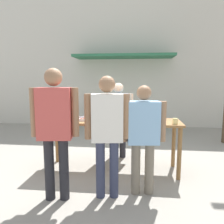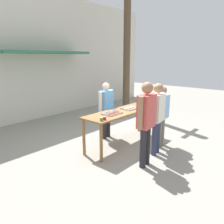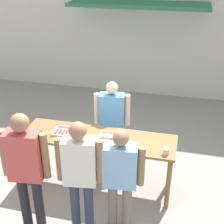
{
  "view_description": "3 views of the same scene",
  "coord_description": "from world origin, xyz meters",
  "px_view_note": "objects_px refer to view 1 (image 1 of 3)",
  "views": [
    {
      "loc": [
        0.42,
        -3.79,
        1.62
      ],
      "look_at": [
        0.0,
        0.0,
        1.07
      ],
      "focal_mm": 35.0,
      "sensor_mm": 36.0,
      "label": 1
    },
    {
      "loc": [
        -4.29,
        -3.35,
        2.25
      ],
      "look_at": [
        -0.48,
        -0.02,
        0.97
      ],
      "focal_mm": 35.0,
      "sensor_mm": 36.0,
      "label": 2
    },
    {
      "loc": [
        1.19,
        -3.93,
        3.45
      ],
      "look_at": [
        0.06,
        0.67,
        1.02
      ],
      "focal_mm": 50.0,
      "sensor_mm": 36.0,
      "label": 3
    }
  ],
  "objects_px": {
    "food_tray_sausages": "(85,119)",
    "beer_cup": "(175,121)",
    "condiment_jar_mustard": "(49,119)",
    "condiment_jar_ketchup": "(55,119)",
    "person_customer_with_cup": "(143,131)",
    "person_customer_waiting_in_line": "(107,127)",
    "person_customer_holding_hotdog": "(55,123)",
    "food_tray_buns": "(124,119)",
    "person_server_behind_table": "(118,114)"
  },
  "relations": [
    {
      "from": "condiment_jar_mustard",
      "to": "condiment_jar_ketchup",
      "type": "distance_m",
      "value": 0.1
    },
    {
      "from": "condiment_jar_mustard",
      "to": "person_customer_holding_hotdog",
      "type": "height_order",
      "value": "person_customer_holding_hotdog"
    },
    {
      "from": "beer_cup",
      "to": "person_customer_waiting_in_line",
      "type": "relative_size",
      "value": 0.06
    },
    {
      "from": "person_customer_with_cup",
      "to": "person_customer_waiting_in_line",
      "type": "relative_size",
      "value": 0.93
    },
    {
      "from": "beer_cup",
      "to": "condiment_jar_mustard",
      "type": "bearing_deg",
      "value": -179.82
    },
    {
      "from": "person_customer_holding_hotdog",
      "to": "condiment_jar_ketchup",
      "type": "bearing_deg",
      "value": -76.58
    },
    {
      "from": "condiment_jar_mustard",
      "to": "person_server_behind_table",
      "type": "relative_size",
      "value": 0.05
    },
    {
      "from": "food_tray_sausages",
      "to": "condiment_jar_mustard",
      "type": "height_order",
      "value": "condiment_jar_mustard"
    },
    {
      "from": "food_tray_sausages",
      "to": "person_customer_waiting_in_line",
      "type": "bearing_deg",
      "value": -60.69
    },
    {
      "from": "condiment_jar_mustard",
      "to": "beer_cup",
      "type": "xyz_separation_m",
      "value": [
        2.12,
        0.01,
        0.01
      ]
    },
    {
      "from": "person_customer_waiting_in_line",
      "to": "condiment_jar_mustard",
      "type": "bearing_deg",
      "value": -41.63
    },
    {
      "from": "condiment_jar_mustard",
      "to": "beer_cup",
      "type": "height_order",
      "value": "beer_cup"
    },
    {
      "from": "person_customer_waiting_in_line",
      "to": "food_tray_sausages",
      "type": "bearing_deg",
      "value": -69.3
    },
    {
      "from": "beer_cup",
      "to": "person_customer_holding_hotdog",
      "type": "distance_m",
      "value": 1.9
    },
    {
      "from": "condiment_jar_mustard",
      "to": "person_server_behind_table",
      "type": "bearing_deg",
      "value": 38.77
    },
    {
      "from": "food_tray_sausages",
      "to": "condiment_jar_mustard",
      "type": "xyz_separation_m",
      "value": [
        -0.58,
        -0.21,
        0.02
      ]
    },
    {
      "from": "food_tray_sausages",
      "to": "person_customer_with_cup",
      "type": "distance_m",
      "value": 1.27
    },
    {
      "from": "person_customer_with_cup",
      "to": "beer_cup",
      "type": "bearing_deg",
      "value": -138.94
    },
    {
      "from": "person_customer_waiting_in_line",
      "to": "beer_cup",
      "type": "bearing_deg",
      "value": -153.31
    },
    {
      "from": "person_customer_with_cup",
      "to": "person_customer_waiting_in_line",
      "type": "bearing_deg",
      "value": 10.67
    },
    {
      "from": "person_customer_holding_hotdog",
      "to": "person_server_behind_table",
      "type": "bearing_deg",
      "value": -119.25
    },
    {
      "from": "food_tray_sausages",
      "to": "food_tray_buns",
      "type": "relative_size",
      "value": 1.16
    },
    {
      "from": "food_tray_sausages",
      "to": "beer_cup",
      "type": "height_order",
      "value": "beer_cup"
    },
    {
      "from": "person_customer_holding_hotdog",
      "to": "person_customer_waiting_in_line",
      "type": "distance_m",
      "value": 0.69
    },
    {
      "from": "person_customer_with_cup",
      "to": "food_tray_sausages",
      "type": "bearing_deg",
      "value": -43.82
    },
    {
      "from": "food_tray_buns",
      "to": "beer_cup",
      "type": "height_order",
      "value": "beer_cup"
    },
    {
      "from": "beer_cup",
      "to": "person_server_behind_table",
      "type": "height_order",
      "value": "person_server_behind_table"
    },
    {
      "from": "food_tray_sausages",
      "to": "beer_cup",
      "type": "bearing_deg",
      "value": -7.54
    },
    {
      "from": "beer_cup",
      "to": "person_customer_with_cup",
      "type": "relative_size",
      "value": 0.06
    },
    {
      "from": "beer_cup",
      "to": "person_customer_holding_hotdog",
      "type": "height_order",
      "value": "person_customer_holding_hotdog"
    },
    {
      "from": "condiment_jar_ketchup",
      "to": "beer_cup",
      "type": "height_order",
      "value": "beer_cup"
    },
    {
      "from": "person_customer_with_cup",
      "to": "condiment_jar_mustard",
      "type": "bearing_deg",
      "value": -25.82
    },
    {
      "from": "food_tray_sausages",
      "to": "person_server_behind_table",
      "type": "relative_size",
      "value": 0.3
    },
    {
      "from": "food_tray_sausages",
      "to": "food_tray_buns",
      "type": "distance_m",
      "value": 0.7
    },
    {
      "from": "person_server_behind_table",
      "to": "person_customer_with_cup",
      "type": "xyz_separation_m",
      "value": [
        0.47,
        -1.47,
        -0.01
      ]
    },
    {
      "from": "person_server_behind_table",
      "to": "person_customer_holding_hotdog",
      "type": "bearing_deg",
      "value": -120.24
    },
    {
      "from": "condiment_jar_ketchup",
      "to": "person_customer_holding_hotdog",
      "type": "relative_size",
      "value": 0.04
    },
    {
      "from": "food_tray_sausages",
      "to": "condiment_jar_mustard",
      "type": "bearing_deg",
      "value": -160.11
    },
    {
      "from": "condiment_jar_mustard",
      "to": "food_tray_sausages",
      "type": "bearing_deg",
      "value": 19.89
    },
    {
      "from": "person_customer_holding_hotdog",
      "to": "condiment_jar_mustard",
      "type": "bearing_deg",
      "value": -70.87
    },
    {
      "from": "food_tray_buns",
      "to": "person_customer_with_cup",
      "type": "height_order",
      "value": "person_customer_with_cup"
    },
    {
      "from": "person_server_behind_table",
      "to": "beer_cup",
      "type": "bearing_deg",
      "value": -50.36
    },
    {
      "from": "beer_cup",
      "to": "person_customer_holding_hotdog",
      "type": "xyz_separation_m",
      "value": [
        -1.69,
        -0.85,
        0.09
      ]
    },
    {
      "from": "condiment_jar_mustard",
      "to": "person_customer_holding_hotdog",
      "type": "xyz_separation_m",
      "value": [
        0.43,
        -0.85,
        0.1
      ]
    },
    {
      "from": "food_tray_sausages",
      "to": "beer_cup",
      "type": "distance_m",
      "value": 1.55
    },
    {
      "from": "food_tray_sausages",
      "to": "person_server_behind_table",
      "type": "distance_m",
      "value": 0.88
    },
    {
      "from": "person_customer_holding_hotdog",
      "to": "person_customer_with_cup",
      "type": "xyz_separation_m",
      "value": [
        1.16,
        0.28,
        -0.14
      ]
    },
    {
      "from": "condiment_jar_mustard",
      "to": "person_customer_with_cup",
      "type": "xyz_separation_m",
      "value": [
        1.59,
        -0.57,
        -0.04
      ]
    },
    {
      "from": "food_tray_buns",
      "to": "person_customer_holding_hotdog",
      "type": "xyz_separation_m",
      "value": [
        -0.85,
        -1.06,
        0.12
      ]
    },
    {
      "from": "person_customer_with_cup",
      "to": "condiment_jar_ketchup",
      "type": "bearing_deg",
      "value": -27.09
    }
  ]
}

